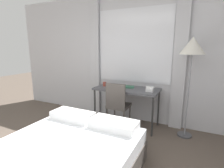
{
  "coord_description": "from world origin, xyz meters",
  "views": [
    {
      "loc": [
        1.54,
        -0.81,
        1.59
      ],
      "look_at": [
        0.17,
        1.96,
        0.93
      ],
      "focal_mm": 28.0,
      "sensor_mm": 36.0,
      "label": 1
    }
  ],
  "objects": [
    {
      "name": "desk_chair",
      "position": [
        0.22,
        2.1,
        0.53
      ],
      "size": [
        0.41,
        0.41,
        0.93
      ],
      "rotation": [
        0.0,
        0.0,
        0.03
      ],
      "color": "#59514C",
      "rests_on": "ground_plane"
    },
    {
      "name": "standing_lamp",
      "position": [
        1.43,
        2.39,
        1.54
      ],
      "size": [
        0.41,
        0.41,
        1.75
      ],
      "color": "#4C4C51",
      "rests_on": "ground_plane"
    },
    {
      "name": "bed",
      "position": [
        0.19,
        0.5,
        0.24
      ],
      "size": [
        1.6,
        1.94,
        0.59
      ],
      "color": "#4C4742",
      "rests_on": "ground_plane"
    },
    {
      "name": "telephone",
      "position": [
        0.78,
        2.32,
        0.82
      ],
      "size": [
        0.15,
        0.14,
        0.09
      ],
      "color": "white",
      "rests_on": "desk"
    },
    {
      "name": "desk",
      "position": [
        0.3,
        2.36,
        0.71
      ],
      "size": [
        1.28,
        0.59,
        0.78
      ],
      "color": "#4C4C51",
      "rests_on": "ground_plane"
    },
    {
      "name": "wall_back_with_window",
      "position": [
        0.04,
        2.73,
        1.35
      ],
      "size": [
        5.74,
        0.13,
        2.7
      ],
      "color": "silver",
      "rests_on": "ground_plane"
    },
    {
      "name": "mug",
      "position": [
        -0.19,
        2.33,
        0.82
      ],
      "size": [
        0.07,
        0.07,
        0.09
      ],
      "color": "#993F33",
      "rests_on": "desk"
    },
    {
      "name": "book",
      "position": [
        0.3,
        2.43,
        0.79
      ],
      "size": [
        0.28,
        0.23,
        0.02
      ],
      "rotation": [
        0.0,
        0.0,
        0.26
      ],
      "color": "#33664C",
      "rests_on": "desk"
    }
  ]
}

